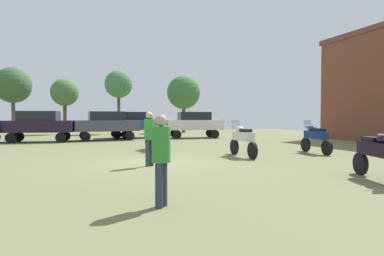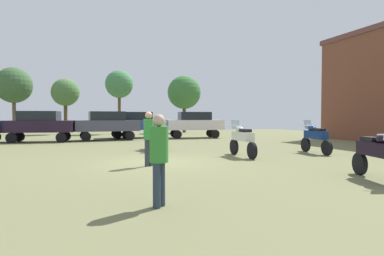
{
  "view_description": "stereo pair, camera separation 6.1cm",
  "coord_description": "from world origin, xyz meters",
  "px_view_note": "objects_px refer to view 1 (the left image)",
  "views": [
    {
      "loc": [
        -2.43,
        -11.23,
        1.65
      ],
      "look_at": [
        3.19,
        5.26,
        1.05
      ],
      "focal_mm": 30.37,
      "sensor_mm": 36.0,
      "label": 1
    },
    {
      "loc": [
        -2.37,
        -11.25,
        1.65
      ],
      "look_at": [
        3.19,
        5.26,
        1.05
      ],
      "focal_mm": 30.37,
      "sensor_mm": 36.0,
      "label": 2
    }
  ],
  "objects_px": {
    "motorcycle_1": "(378,152)",
    "tree_3": "(65,93)",
    "car_3": "(39,124)",
    "tree_2": "(13,86)",
    "car_6": "(135,123)",
    "motorcycle_6": "(315,137)",
    "tree_4": "(184,93)",
    "car_4": "(107,123)",
    "car_1": "(194,123)",
    "motorcycle_5": "(243,139)",
    "motorcycle_3": "(156,136)",
    "person_2": "(149,134)",
    "person_1": "(161,153)",
    "tree_5": "(119,85)"
  },
  "relations": [
    {
      "from": "motorcycle_1",
      "to": "tree_3",
      "type": "bearing_deg",
      "value": -54.9
    },
    {
      "from": "motorcycle_1",
      "to": "car_3",
      "type": "height_order",
      "value": "car_3"
    },
    {
      "from": "tree_2",
      "to": "car_6",
      "type": "bearing_deg",
      "value": -39.13
    },
    {
      "from": "motorcycle_6",
      "to": "tree_4",
      "type": "height_order",
      "value": "tree_4"
    },
    {
      "from": "car_4",
      "to": "motorcycle_6",
      "type": "bearing_deg",
      "value": -147.45
    },
    {
      "from": "car_1",
      "to": "motorcycle_1",
      "type": "bearing_deg",
      "value": -176.96
    },
    {
      "from": "motorcycle_5",
      "to": "tree_4",
      "type": "height_order",
      "value": "tree_4"
    },
    {
      "from": "motorcycle_5",
      "to": "tree_3",
      "type": "height_order",
      "value": "tree_3"
    },
    {
      "from": "tree_4",
      "to": "motorcycle_3",
      "type": "bearing_deg",
      "value": -111.59
    },
    {
      "from": "person_2",
      "to": "tree_3",
      "type": "bearing_deg",
      "value": -110.22
    },
    {
      "from": "car_1",
      "to": "car_4",
      "type": "xyz_separation_m",
      "value": [
        -6.59,
        -0.33,
        0.0
      ]
    },
    {
      "from": "car_6",
      "to": "tree_2",
      "type": "relative_size",
      "value": 0.71
    },
    {
      "from": "tree_2",
      "to": "tree_3",
      "type": "xyz_separation_m",
      "value": [
        4.39,
        -0.48,
        -0.58
      ]
    },
    {
      "from": "car_4",
      "to": "tree_3",
      "type": "distance_m",
      "value": 10.19
    },
    {
      "from": "car_1",
      "to": "tree_4",
      "type": "xyz_separation_m",
      "value": [
        1.76,
        8.36,
        2.96
      ]
    },
    {
      "from": "person_1",
      "to": "tree_5",
      "type": "height_order",
      "value": "tree_5"
    },
    {
      "from": "motorcycle_1",
      "to": "car_3",
      "type": "xyz_separation_m",
      "value": [
        -9.81,
        16.72,
        0.45
      ]
    },
    {
      "from": "car_1",
      "to": "motorcycle_6",
      "type": "bearing_deg",
      "value": -165.49
    },
    {
      "from": "person_2",
      "to": "person_1",
      "type": "bearing_deg",
      "value": 51.68
    },
    {
      "from": "motorcycle_3",
      "to": "car_3",
      "type": "distance_m",
      "value": 9.73
    },
    {
      "from": "motorcycle_1",
      "to": "person_1",
      "type": "relative_size",
      "value": 1.25
    },
    {
      "from": "car_4",
      "to": "tree_2",
      "type": "xyz_separation_m",
      "value": [
        -7.52,
        9.79,
        3.3
      ]
    },
    {
      "from": "tree_5",
      "to": "motorcycle_5",
      "type": "bearing_deg",
      "value": -81.91
    },
    {
      "from": "car_3",
      "to": "person_1",
      "type": "xyz_separation_m",
      "value": [
        3.95,
        -17.35,
        -0.19
      ]
    },
    {
      "from": "car_3",
      "to": "person_1",
      "type": "bearing_deg",
      "value": -158.73
    },
    {
      "from": "motorcycle_3",
      "to": "motorcycle_5",
      "type": "relative_size",
      "value": 0.89
    },
    {
      "from": "tree_5",
      "to": "person_1",
      "type": "bearing_deg",
      "value": -94.49
    },
    {
      "from": "motorcycle_1",
      "to": "car_6",
      "type": "xyz_separation_m",
      "value": [
        -3.27,
        18.86,
        0.45
      ]
    },
    {
      "from": "car_6",
      "to": "tree_2",
      "type": "bearing_deg",
      "value": 50.52
    },
    {
      "from": "car_3",
      "to": "person_1",
      "type": "distance_m",
      "value": 17.8
    },
    {
      "from": "motorcycle_1",
      "to": "person_2",
      "type": "bearing_deg",
      "value": -22.9
    },
    {
      "from": "car_4",
      "to": "tree_3",
      "type": "bearing_deg",
      "value": 15.31
    },
    {
      "from": "car_6",
      "to": "person_2",
      "type": "distance_m",
      "value": 14.73
    },
    {
      "from": "person_2",
      "to": "car_1",
      "type": "bearing_deg",
      "value": -144.47
    },
    {
      "from": "motorcycle_5",
      "to": "car_3",
      "type": "distance_m",
      "value": 14.23
    },
    {
      "from": "motorcycle_5",
      "to": "motorcycle_6",
      "type": "xyz_separation_m",
      "value": [
        3.66,
        0.03,
        -0.01
      ]
    },
    {
      "from": "motorcycle_3",
      "to": "car_3",
      "type": "height_order",
      "value": "car_3"
    },
    {
      "from": "motorcycle_5",
      "to": "car_1",
      "type": "bearing_deg",
      "value": 81.65
    },
    {
      "from": "motorcycle_5",
      "to": "motorcycle_1",
      "type": "bearing_deg",
      "value": -79.01
    },
    {
      "from": "motorcycle_1",
      "to": "car_4",
      "type": "height_order",
      "value": "car_4"
    },
    {
      "from": "motorcycle_1",
      "to": "tree_4",
      "type": "height_order",
      "value": "tree_4"
    },
    {
      "from": "motorcycle_6",
      "to": "car_4",
      "type": "xyz_separation_m",
      "value": [
        -8.25,
        11.42,
        0.44
      ]
    },
    {
      "from": "person_1",
      "to": "car_4",
      "type": "bearing_deg",
      "value": 41.36
    },
    {
      "from": "tree_2",
      "to": "tree_5",
      "type": "height_order",
      "value": "tree_2"
    },
    {
      "from": "motorcycle_6",
      "to": "car_4",
      "type": "distance_m",
      "value": 14.1
    },
    {
      "from": "motorcycle_1",
      "to": "person_1",
      "type": "xyz_separation_m",
      "value": [
        -5.85,
        -0.63,
        0.26
      ]
    },
    {
      "from": "car_3",
      "to": "car_6",
      "type": "bearing_deg",
      "value": -63.45
    },
    {
      "from": "motorcycle_1",
      "to": "car_3",
      "type": "bearing_deg",
      "value": -42.73
    },
    {
      "from": "motorcycle_1",
      "to": "tree_4",
      "type": "xyz_separation_m",
      "value": [
        2.8,
        25.72,
        3.41
      ]
    },
    {
      "from": "car_1",
      "to": "tree_3",
      "type": "distance_m",
      "value": 13.51
    }
  ]
}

